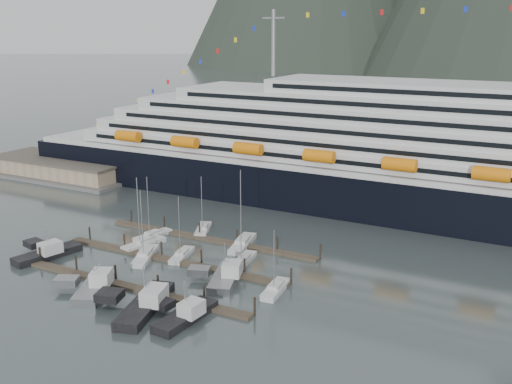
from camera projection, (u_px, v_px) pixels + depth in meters
ground at (184, 272)px, 106.45m from camera, size 1600.00×1600.00×0.00m
cruise_ship at (429, 164)px, 136.35m from camera, size 210.00×30.40×50.30m
warehouse at (62, 169)px, 174.29m from camera, size 46.00×20.00×5.80m
dock_near at (126, 285)px, 100.15m from camera, size 48.18×2.28×3.20m
dock_mid at (172, 260)px, 111.21m from camera, size 48.18×2.28×3.20m
dock_far at (209, 239)px, 122.26m from camera, size 48.18×2.28×3.20m
sailboat_a at (144, 244)px, 118.80m from camera, size 4.63×9.85×14.76m
sailboat_b at (145, 256)px, 112.61m from camera, size 6.42×10.59×13.99m
sailboat_c at (182, 255)px, 113.12m from camera, size 4.18×8.59×12.50m
sailboat_d at (243, 261)px, 110.19m from camera, size 3.82×9.83×12.75m
sailboat_e at (153, 236)px, 123.90m from camera, size 4.01×9.16×13.51m
sailboat_f at (203, 230)px, 127.44m from camera, size 5.80×8.95×12.73m
sailboat_g at (243, 244)px, 119.00m from camera, size 5.25×11.56×16.30m
sailboat_h at (275, 290)px, 98.32m from camera, size 3.35×8.75×11.40m
trawler_a at (47, 253)px, 113.07m from camera, size 10.07×13.45×7.13m
trawler_b at (94, 286)px, 98.20m from camera, size 10.83×12.69×7.94m
trawler_c at (144, 304)px, 92.05m from camera, size 11.94×15.97×7.94m
trawler_d at (185, 315)px, 88.71m from camera, size 8.91×12.03×7.03m
trawler_e at (224, 277)px, 102.02m from camera, size 10.24×12.52×7.76m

